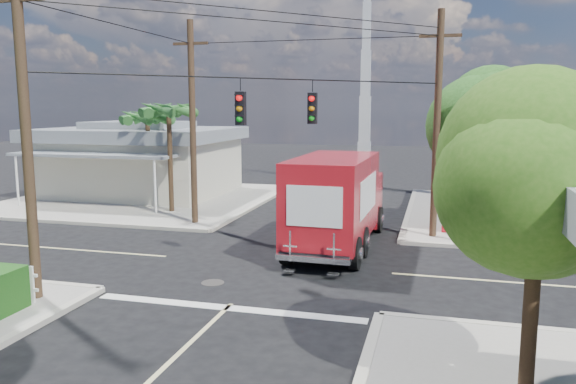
% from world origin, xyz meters
% --- Properties ---
extents(ground, '(120.00, 120.00, 0.00)m').
position_xyz_m(ground, '(0.00, 0.00, 0.00)').
color(ground, black).
rests_on(ground, ground).
extents(sidewalk_ne, '(14.12, 14.12, 0.14)m').
position_xyz_m(sidewalk_ne, '(10.88, 10.88, 0.07)').
color(sidewalk_ne, gray).
rests_on(sidewalk_ne, ground).
extents(sidewalk_nw, '(14.12, 14.12, 0.14)m').
position_xyz_m(sidewalk_nw, '(-10.88, 10.88, 0.07)').
color(sidewalk_nw, gray).
rests_on(sidewalk_nw, ground).
extents(road_markings, '(32.00, 32.00, 0.01)m').
position_xyz_m(road_markings, '(0.00, -1.47, 0.01)').
color(road_markings, beige).
rests_on(road_markings, ground).
extents(building_nw, '(10.80, 10.20, 4.30)m').
position_xyz_m(building_nw, '(-12.00, 12.46, 2.22)').
color(building_nw, beige).
rests_on(building_nw, sidewalk_nw).
extents(radio_tower, '(0.80, 0.80, 17.00)m').
position_xyz_m(radio_tower, '(0.50, 20.00, 5.64)').
color(radio_tower, silver).
rests_on(radio_tower, ground).
extents(tree_ne_front, '(4.21, 4.14, 6.66)m').
position_xyz_m(tree_ne_front, '(7.21, 6.76, 4.77)').
color(tree_ne_front, '#422D1C').
rests_on(tree_ne_front, sidewalk_ne).
extents(tree_ne_back, '(3.77, 3.66, 5.82)m').
position_xyz_m(tree_ne_back, '(9.81, 8.96, 4.19)').
color(tree_ne_back, '#422D1C').
rests_on(tree_ne_back, sidewalk_ne).
extents(tree_se, '(3.67, 3.54, 5.62)m').
position_xyz_m(tree_se, '(7.01, -7.24, 4.04)').
color(tree_se, '#422D1C').
rests_on(tree_se, sidewalk_se).
extents(palm_nw_front, '(3.01, 3.08, 5.59)m').
position_xyz_m(palm_nw_front, '(-7.50, 7.50, 5.04)').
color(palm_nw_front, '#422D1C').
rests_on(palm_nw_front, sidewalk_nw).
extents(palm_nw_back, '(3.01, 3.08, 5.19)m').
position_xyz_m(palm_nw_back, '(-9.50, 9.00, 4.67)').
color(palm_nw_back, '#422D1C').
rests_on(palm_nw_back, sidewalk_nw).
extents(utility_poles, '(12.00, 10.68, 9.00)m').
position_xyz_m(utility_poles, '(-1.58, 1.60, 4.67)').
color(utility_poles, '#473321').
rests_on(utility_poles, ground).
extents(vending_boxes, '(1.90, 0.50, 1.10)m').
position_xyz_m(vending_boxes, '(6.50, 6.20, 0.69)').
color(vending_boxes, '#A70A15').
rests_on(vending_boxes, sidewalk_ne).
extents(delivery_truck, '(2.81, 8.21, 3.52)m').
position_xyz_m(delivery_truck, '(1.69, 2.89, 1.79)').
color(delivery_truck, black).
rests_on(delivery_truck, ground).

